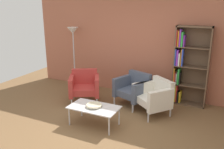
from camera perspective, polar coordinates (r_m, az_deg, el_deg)
ground_plane at (r=4.74m, az=-3.46°, el=-13.91°), size 8.32×8.32×0.00m
brick_back_panel at (r=6.41m, az=7.14°, el=7.97°), size 6.40×0.12×2.90m
bookshelf_tall at (r=6.03m, az=17.34°, el=1.79°), size 0.80×0.30×1.90m
coffee_table_low at (r=4.91m, az=-4.26°, el=-7.94°), size 1.00×0.56×0.40m
decorative_bowl at (r=4.88m, az=-4.28°, el=-7.23°), size 0.32×0.32×0.05m
armchair_by_bookshelf at (r=5.85m, az=5.12°, el=-3.30°), size 0.89×0.86×0.78m
armchair_near_window at (r=6.08m, az=-6.50°, el=-2.58°), size 0.93×0.91×0.78m
armchair_corner_red at (r=5.46m, az=9.98°, el=-5.02°), size 0.95×0.94×0.78m
floor_lamp_torchiere at (r=6.97m, az=-9.14°, el=8.57°), size 0.32×0.32×1.74m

